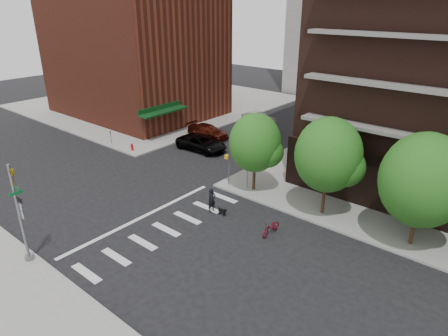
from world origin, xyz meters
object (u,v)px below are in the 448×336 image
Objects in this scene: traffic_signal at (21,221)px; parked_car_silver at (259,118)px; dog_walker at (212,200)px; parked_car_maroon at (208,131)px; fire_hydrant at (132,147)px; parked_car_black at (201,143)px; scooter at (271,228)px.

traffic_signal is 31.90m from parked_car_silver.
dog_walker is at bearing -153.06° from parked_car_silver.
traffic_signal reaches higher than parked_car_silver.
parked_car_maroon is 16.72m from dog_walker.
parked_car_maroon is (2.78, 8.24, 0.16)m from fire_hydrant.
traffic_signal is 12.18m from dog_walker.
parked_car_silver is at bearing 37.87° from dog_walker.
dog_walker is (10.07, -19.97, 0.19)m from parked_car_silver.
parked_car_black is at bearing 57.39° from dog_walker.
fire_hydrant is 14.74m from dog_walker.
traffic_signal reaches higher than parked_car_maroon.
fire_hydrant is 0.15× the size of parked_car_maroon.
parked_car_maroon is at bearing 30.25° from parked_car_black.
parked_car_black is at bearing 104.05° from traffic_signal.
dog_walker reaches higher than parked_car_silver.
parked_car_black is 1.10× the size of parked_car_maroon.
traffic_signal is 1.37× the size of parked_car_silver.
fire_hydrant is (-10.03, 15.29, -2.15)m from traffic_signal.
scooter is at bearing -142.55° from parked_car_silver.
scooter is at bearing -123.89° from parked_car_black.
parked_car_maroon is (-7.26, 23.54, -1.98)m from traffic_signal.
dog_walker is (9.18, -8.79, 0.16)m from parked_car_black.
scooter is (16.39, -12.04, -0.24)m from parked_car_maroon.
parked_car_black is at bearing -175.29° from parked_car_silver.
parked_car_black is (-5.03, 20.10, -1.95)m from traffic_signal.
fire_hydrant is 0.40× the size of scooter.
parked_car_black is at bearing -151.04° from parked_car_maroon.
parked_car_silver is (4.12, 15.99, 0.17)m from fire_hydrant.
fire_hydrant is 16.51m from parked_car_silver.
traffic_signal is 18.42m from fire_hydrant.
parked_car_silver is 2.41× the size of dog_walker.
dog_walker is (14.18, -3.98, 0.36)m from fire_hydrant.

